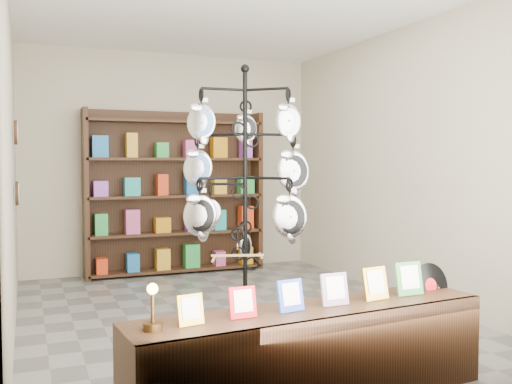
{
  "coord_description": "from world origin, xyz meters",
  "views": [
    {
      "loc": [
        -1.89,
        -5.28,
        1.51
      ],
      "look_at": [
        -0.15,
        -1.0,
        1.27
      ],
      "focal_mm": 40.0,
      "sensor_mm": 36.0,
      "label": 1
    }
  ],
  "objects": [
    {
      "name": "ground",
      "position": [
        0.0,
        0.0,
        0.0
      ],
      "size": [
        5.0,
        5.0,
        0.0
      ],
      "primitive_type": "plane",
      "color": "slate",
      "rests_on": "ground"
    },
    {
      "name": "room_envelope",
      "position": [
        0.0,
        0.0,
        1.85
      ],
      "size": [
        5.0,
        5.0,
        5.0
      ],
      "color": "#B0A78E",
      "rests_on": "ground"
    },
    {
      "name": "display_tree",
      "position": [
        -0.09,
        -0.59,
        1.37
      ],
      "size": [
        1.29,
        1.29,
        2.36
      ],
      "rotation": [
        0.0,
        0.0,
        -0.39
      ],
      "color": "black",
      "rests_on": "ground"
    },
    {
      "name": "front_shelf",
      "position": [
        -0.22,
        -2.13,
        0.3
      ],
      "size": [
        2.43,
        0.7,
        0.85
      ],
      "rotation": [
        0.0,
        0.0,
        0.09
      ],
      "color": "black",
      "rests_on": "ground"
    },
    {
      "name": "back_shelving",
      "position": [
        0.0,
        2.3,
        1.03
      ],
      "size": [
        2.42,
        0.36,
        2.2
      ],
      "color": "black",
      "rests_on": "ground"
    },
    {
      "name": "wall_clocks",
      "position": [
        -1.97,
        0.8,
        1.5
      ],
      "size": [
        0.03,
        0.24,
        0.84
      ],
      "color": "black",
      "rests_on": "ground"
    }
  ]
}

